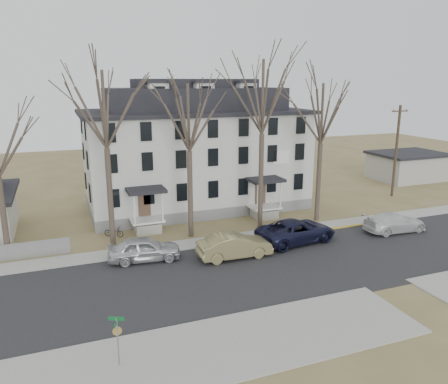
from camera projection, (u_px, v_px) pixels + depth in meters
name	position (u px, v px, depth m)	size (l,w,h in m)	color
ground	(313.00, 277.00, 27.27)	(120.00, 120.00, 0.00)	olive
main_road	(297.00, 264.00, 29.08)	(120.00, 10.00, 0.04)	#27272A
far_sidewalk	(258.00, 235.00, 34.51)	(120.00, 2.00, 0.08)	#A09F97
near_sidewalk_left	(222.00, 348.00, 19.98)	(20.00, 5.00, 0.08)	#A09F97
yellow_curb	(319.00, 231.00, 35.43)	(14.00, 0.25, 0.06)	gold
boarding_house	(195.00, 151.00, 41.50)	(20.80, 12.36, 12.05)	slate
distant_building	(407.00, 166.00, 53.96)	(8.50, 6.50, 3.35)	#A09F97
tree_far_left	(104.00, 104.00, 29.77)	(8.40, 8.40, 13.72)	#473B31
tree_mid_left	(189.00, 113.00, 32.03)	(7.80, 7.80, 12.74)	#473B31
tree_center	(263.00, 91.00, 33.75)	(9.00, 9.00, 14.70)	#473B31
tree_mid_right	(322.00, 109.00, 36.02)	(7.80, 7.80, 12.74)	#473B31
utility_pole_far	(396.00, 150.00, 45.14)	(2.00, 0.28, 9.50)	#3D3023
car_silver	(144.00, 249.00, 29.47)	(1.95, 4.83, 1.65)	silver
car_tan	(234.00, 246.00, 29.97)	(1.80, 5.16, 1.70)	olive
car_navy	(296.00, 231.00, 32.90)	(2.87, 6.23, 1.73)	#161832
car_white	(395.00, 223.00, 35.19)	(2.12, 5.22, 1.51)	silver
bicycle_left	(114.00, 232.00, 34.04)	(0.56, 1.60, 0.84)	black
street_sign	(117.00, 333.00, 18.30)	(0.67, 0.67, 2.36)	gray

